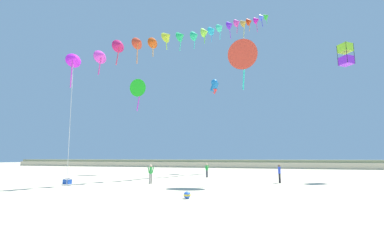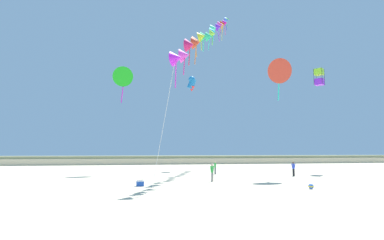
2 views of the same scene
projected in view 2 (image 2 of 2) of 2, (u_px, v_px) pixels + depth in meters
name	position (u px, v px, depth m)	size (l,w,h in m)	color
ground_plane	(261.00, 192.00, 19.35)	(240.00, 240.00, 0.00)	beige
dune_ridge	(171.00, 160.00, 64.65)	(120.00, 9.03, 1.71)	beige
person_near_left	(215.00, 167.00, 34.37)	(0.39, 0.44, 1.48)	#474C56
person_near_right	(212.00, 171.00, 25.95)	(0.47, 0.39, 1.54)	gray
person_mid_center	(293.00, 168.00, 31.65)	(0.26, 0.52, 1.52)	black
kite_banner_string	(213.00, 31.00, 37.26)	(15.28, 29.81, 26.67)	#CE22E9
large_kite_low_lead	(319.00, 77.00, 38.78)	(1.47, 1.47, 2.13)	#8A29E4
large_kite_mid_trail	(278.00, 71.00, 30.27)	(2.63, 1.63, 4.35)	red
large_kite_high_solo	(192.00, 83.00, 43.82)	(1.69, 1.46, 2.30)	#1D77C2
large_kite_outer_drift	(123.00, 77.00, 36.99)	(2.50, 1.22, 4.56)	green
beach_cooler	(140.00, 183.00, 22.43)	(0.58, 0.41, 0.46)	blue
beach_ball	(311.00, 186.00, 20.71)	(0.36, 0.36, 0.36)	blue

